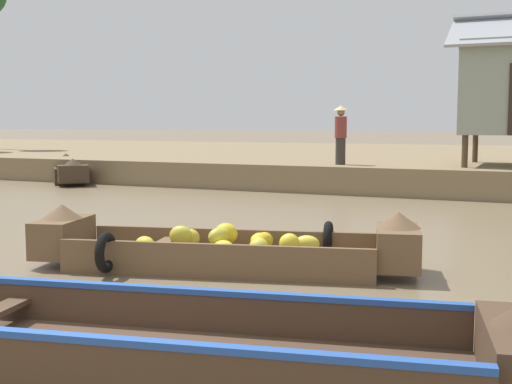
# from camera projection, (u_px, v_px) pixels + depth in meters

# --- Properties ---
(ground_plane) EXTENTS (300.00, 300.00, 0.00)m
(ground_plane) POSITION_uv_depth(u_px,v_px,m) (364.00, 215.00, 13.98)
(ground_plane) COLOR #726047
(riverbank_strip) EXTENTS (160.00, 20.00, 0.75)m
(riverbank_strip) POSITION_uv_depth(u_px,v_px,m) (451.00, 162.00, 26.13)
(riverbank_strip) COLOR #7F6B4C
(riverbank_strip) RESTS_ON ground
(banana_boat) EXTENTS (5.14, 2.52, 0.82)m
(banana_boat) POSITION_uv_depth(u_px,v_px,m) (223.00, 249.00, 8.73)
(banana_boat) COLOR brown
(banana_boat) RESTS_ON ground
(viewer_boat) EXTENTS (6.94, 2.56, 0.74)m
(viewer_boat) POSITION_uv_depth(u_px,v_px,m) (110.00, 340.00, 5.23)
(viewer_boat) COLOR #473323
(viewer_boat) RESTS_ON ground
(cargo_boat_upstream) EXTENTS (3.57, 3.74, 0.85)m
(cargo_boat_upstream) POSITION_uv_depth(u_px,v_px,m) (70.00, 172.00, 21.86)
(cargo_boat_upstream) COLOR #3D2D21
(cargo_boat_upstream) RESTS_ON ground
(vendor_person) EXTENTS (0.44, 0.44, 1.66)m
(vendor_person) POSITION_uv_depth(u_px,v_px,m) (341.00, 132.00, 18.63)
(vendor_person) COLOR #332D28
(vendor_person) RESTS_ON riverbank_strip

